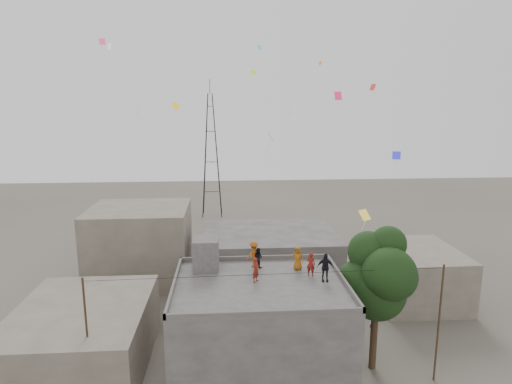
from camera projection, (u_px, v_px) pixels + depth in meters
The scene contains 18 objects.
ground at pixel (259, 377), 26.09m from camera, with size 140.00×140.00×0.00m, color #4E4840.
main_building at pixel (259, 332), 25.49m from camera, with size 10.00×8.00×6.10m.
parapet at pixel (260, 281), 24.85m from camera, with size 10.00×8.00×0.30m.
stair_head_box at pixel (206, 254), 27.00m from camera, with size 1.60×1.80×2.00m, color #464441.
neighbor_west at pixel (83, 337), 26.89m from camera, with size 8.00×10.00×4.00m, color #625A4E.
neighbor_north at pixel (269, 258), 39.42m from camera, with size 12.00×9.00×5.00m, color #464441.
neighbor_northwest at pixel (141, 244), 40.34m from camera, with size 9.00×8.00×7.00m, color #625A4E.
neighbor_east at pixel (414, 274), 36.41m from camera, with size 7.00×8.00×4.40m, color #625A4E.
tree at pixel (379, 276), 25.98m from camera, with size 4.90×4.60×9.10m.
utility_line at pixel (270, 330), 24.15m from camera, with size 20.12×0.62×7.40m.
transmission_tower at pixel (211, 155), 63.12m from camera, with size 2.97×2.97×20.01m.
person_red_adult at pixel (311, 264), 25.98m from camera, with size 0.54×0.35×1.47m, color maroon.
person_orange_child at pixel (298, 258), 26.92m from camera, with size 0.73×0.48×1.50m, color #9B5711.
person_dark_child at pixel (258, 258), 27.35m from camera, with size 0.63×0.49×1.29m, color black.
person_dark_adult at pixel (325, 267), 25.12m from camera, with size 1.00×0.42×1.70m, color black.
person_orange_adult at pixel (254, 254), 27.45m from camera, with size 1.08×0.62×1.66m, color #9F4C12.
person_red_child at pixel (256, 270), 25.05m from camera, with size 0.54×0.36×1.49m, color maroon.
kites at pixel (284, 109), 28.75m from camera, with size 19.27×17.01×11.00m.
Camera 1 is at (-1.86, -23.25, 16.29)m, focal length 30.00 mm.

